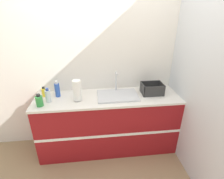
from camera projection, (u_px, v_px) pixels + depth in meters
name	position (u px, v px, depth m)	size (l,w,h in m)	color
ground_plane	(110.00, 159.00, 2.57)	(12.00, 12.00, 0.00)	#937A56
wall_back	(106.00, 62.00, 2.54)	(4.40, 0.06, 2.60)	silver
wall_right	(183.00, 66.00, 2.37)	(0.06, 2.55, 2.60)	silver
counter_cabinet	(108.00, 123.00, 2.63)	(2.03, 0.58, 0.89)	maroon
sink	(118.00, 95.00, 2.45)	(0.56, 0.39, 0.31)	silver
paper_towel_roll	(77.00, 91.00, 2.28)	(0.11, 0.11, 0.29)	#4C4C51
dish_rack	(152.00, 90.00, 2.50)	(0.30, 0.22, 0.16)	#2D2D2D
bottle_clear	(48.00, 96.00, 2.27)	(0.07, 0.07, 0.19)	silver
bottle_yellow	(44.00, 92.00, 2.43)	(0.06, 0.06, 0.14)	yellow
bottle_blue	(57.00, 90.00, 2.40)	(0.07, 0.07, 0.23)	#2D56B7
bottle_green	(39.00, 101.00, 2.18)	(0.09, 0.09, 0.16)	#2D8C3D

